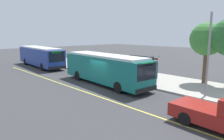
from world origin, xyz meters
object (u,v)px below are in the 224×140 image
object	(u,v)px
transit_bus_main	(105,68)
transit_bus_second	(40,56)
pedestrian_commuter	(146,73)
waiting_bench	(144,73)
route_sign_post	(156,66)

from	to	relation	value
transit_bus_main	transit_bus_second	bearing A→B (deg)	179.28
pedestrian_commuter	waiting_bench	bearing A→B (deg)	133.50
transit_bus_second	waiting_bench	distance (m)	16.95
waiting_bench	route_sign_post	xyz separation A→B (m)	(3.10, -2.17, 1.32)
transit_bus_main	pedestrian_commuter	bearing A→B (deg)	48.98
transit_bus_main	pedestrian_commuter	xyz separation A→B (m)	(2.71, 3.12, -0.50)
route_sign_post	pedestrian_commuter	bearing A→B (deg)	165.12
transit_bus_main	waiting_bench	distance (m)	5.11
pedestrian_commuter	transit_bus_second	bearing A→B (deg)	-170.74
transit_bus_main	pedestrian_commuter	distance (m)	4.16
route_sign_post	transit_bus_second	bearing A→B (deg)	-172.47
transit_bus_second	route_sign_post	xyz separation A→B (m)	(19.35, 2.56, 0.34)
transit_bus_second	waiting_bench	xyz separation A→B (m)	(16.25, 4.72, -0.98)
transit_bus_second	route_sign_post	size ratio (longest dim) A/B	4.28
transit_bus_second	route_sign_post	bearing A→B (deg)	7.53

